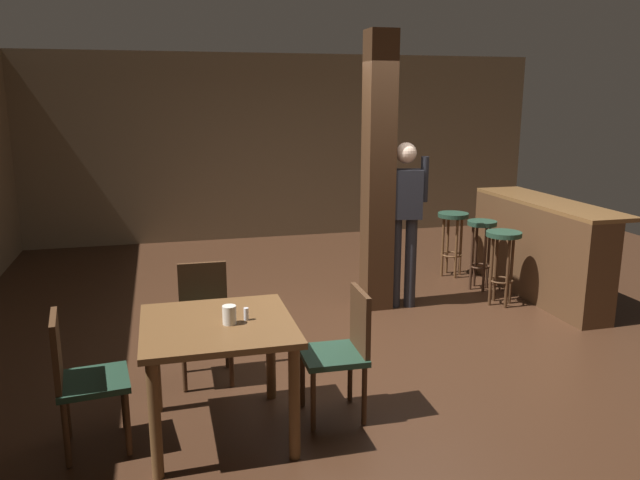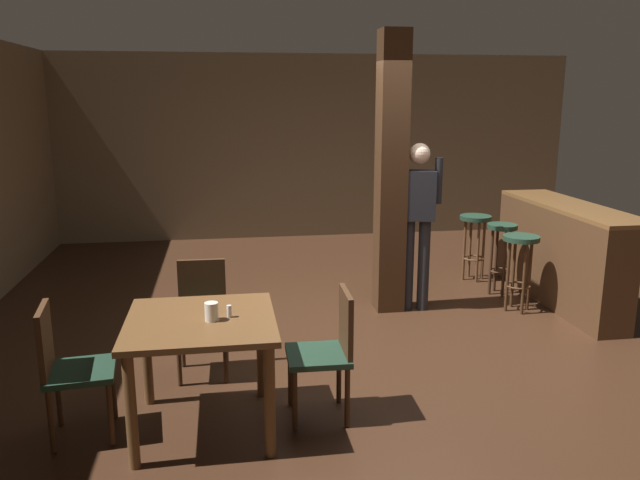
# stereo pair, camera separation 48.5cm
# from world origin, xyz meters

# --- Properties ---
(ground_plane) EXTENTS (10.80, 10.80, 0.00)m
(ground_plane) POSITION_xyz_m (0.00, 0.00, 0.00)
(ground_plane) COLOR #382114
(wall_back) EXTENTS (8.00, 0.10, 2.80)m
(wall_back) POSITION_xyz_m (0.00, 4.50, 1.40)
(wall_back) COLOR #756047
(wall_back) RESTS_ON ground_plane
(pillar) EXTENTS (0.28, 0.28, 2.80)m
(pillar) POSITION_xyz_m (0.17, 0.85, 1.40)
(pillar) COLOR #422816
(pillar) RESTS_ON ground_plane
(dining_table) EXTENTS (0.96, 0.96, 0.77)m
(dining_table) POSITION_xyz_m (-1.67, -1.30, 0.64)
(dining_table) COLOR brown
(dining_table) RESTS_ON ground_plane
(chair_north) EXTENTS (0.43, 0.43, 0.89)m
(chair_north) POSITION_xyz_m (-1.70, -0.39, 0.51)
(chair_north) COLOR #1E3828
(chair_north) RESTS_ON ground_plane
(chair_west) EXTENTS (0.46, 0.46, 0.89)m
(chair_west) POSITION_xyz_m (-2.52, -1.29, 0.51)
(chair_west) COLOR #1E3828
(chair_west) RESTS_ON ground_plane
(chair_east) EXTENTS (0.43, 0.43, 0.89)m
(chair_east) POSITION_xyz_m (-0.83, -1.27, 0.51)
(chair_east) COLOR #1E3828
(chair_east) RESTS_ON ground_plane
(napkin_cup) EXTENTS (0.09, 0.09, 0.12)m
(napkin_cup) POSITION_xyz_m (-1.60, -1.34, 0.83)
(napkin_cup) COLOR silver
(napkin_cup) RESTS_ON dining_table
(salt_shaker) EXTENTS (0.03, 0.03, 0.08)m
(salt_shaker) POSITION_xyz_m (-1.49, -1.30, 0.81)
(salt_shaker) COLOR silver
(salt_shaker) RESTS_ON dining_table
(standing_person) EXTENTS (0.47, 0.27, 1.72)m
(standing_person) POSITION_xyz_m (0.43, 0.79, 1.00)
(standing_person) COLOR black
(standing_person) RESTS_ON ground_plane
(bar_counter) EXTENTS (0.56, 2.15, 1.07)m
(bar_counter) POSITION_xyz_m (2.00, 0.76, 0.54)
(bar_counter) COLOR brown
(bar_counter) RESTS_ON ground_plane
(bar_stool_near) EXTENTS (0.37, 0.37, 0.79)m
(bar_stool_near) POSITION_xyz_m (1.47, 0.58, 0.60)
(bar_stool_near) COLOR #1E3828
(bar_stool_near) RESTS_ON ground_plane
(bar_stool_mid) EXTENTS (0.33, 0.33, 0.80)m
(bar_stool_mid) POSITION_xyz_m (1.52, 1.14, 0.59)
(bar_stool_mid) COLOR #1E3828
(bar_stool_mid) RESTS_ON ground_plane
(bar_stool_far) EXTENTS (0.37, 0.37, 0.79)m
(bar_stool_far) POSITION_xyz_m (1.46, 1.73, 0.60)
(bar_stool_far) COLOR #1E3828
(bar_stool_far) RESTS_ON ground_plane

